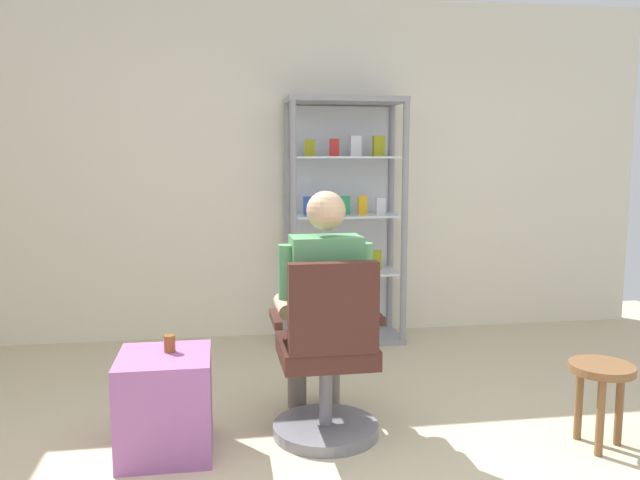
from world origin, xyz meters
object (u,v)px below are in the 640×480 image
Objects in this scene: seated_shopkeeper at (322,298)px; wooden_stool at (601,381)px; display_cabinet_main at (343,219)px; office_chair at (328,366)px; tea_glass at (170,344)px; storage_crate at (166,404)px.

seated_shopkeeper is 2.98× the size of wooden_stool.
display_cabinet_main is 2.39m from wooden_stool.
wooden_stool is (1.34, -0.30, -0.05)m from office_chair.
seated_shopkeeper reaches higher than tea_glass.
seated_shopkeeper reaches higher than storage_crate.
storage_crate is at bearing -178.74° from office_chair.
display_cabinet_main is 2.34m from storage_crate.
display_cabinet_main is 1.73m from seated_shopkeeper.
office_chair is at bearing -89.43° from seated_shopkeeper.
display_cabinet_main is 22.48× the size of tea_glass.
storage_crate is (-0.82, -0.02, -0.14)m from office_chair.
display_cabinet_main is 2.21m from tea_glass.
display_cabinet_main reaches higher than wooden_stool.
storage_crate is 5.91× the size of tea_glass.
tea_glass reaches higher than storage_crate.
display_cabinet_main reaches higher than tea_glass.
seated_shopkeeper reaches higher than wooden_stool.
seated_shopkeeper reaches higher than office_chair.
storage_crate is (-1.25, -1.84, -0.72)m from display_cabinet_main.
display_cabinet_main is at bearing 113.19° from wooden_stool.
wooden_stool is at bearing -66.81° from display_cabinet_main.
storage_crate is at bearing -167.44° from seated_shopkeeper.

